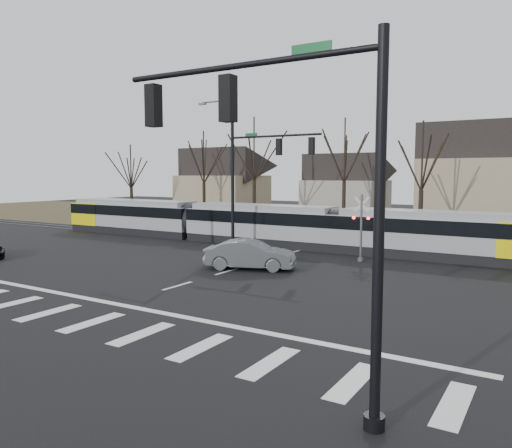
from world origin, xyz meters
The scene contains 15 objects.
ground centered at (0.00, 0.00, 0.00)m, with size 140.00×140.00×0.00m, color black.
grass_verge centered at (0.00, 32.00, 0.01)m, with size 140.00×28.00×0.01m, color #38331E.
crosswalk centered at (0.00, -4.00, 0.01)m, with size 27.00×2.60×0.01m.
stop_line centered at (0.00, -1.80, 0.01)m, with size 28.00×0.35×0.01m, color silver.
lane_dashes centered at (0.00, 16.00, 0.01)m, with size 0.18×30.00×0.01m.
rail_pair centered at (0.00, 15.80, 0.03)m, with size 90.00×1.52×0.06m.
tram centered at (-3.93, 16.00, 1.60)m, with size 38.68×2.87×2.93m.
sedan centered at (0.67, 7.27, 0.81)m, with size 5.20×3.33×1.62m, color #565B5E.
signal_pole_near_right centered at (10.11, -6.00, 5.17)m, with size 6.72×0.44×8.00m.
signal_pole_far centered at (-2.41, 12.50, 5.70)m, with size 9.28×0.44×10.20m.
rail_crossing_signal centered at (5.00, 12.79, 1.89)m, with size 1.08×0.36×4.00m.
tree_row centered at (2.00, 26.00, 5.00)m, with size 59.20×7.20×10.00m.
house_a centered at (-20.00, 34.00, 4.46)m, with size 9.72×8.64×8.60m.
house_b centered at (-5.00, 36.00, 3.97)m, with size 8.64×7.56×7.65m.
house_c centered at (9.00, 33.00, 5.23)m, with size 10.80×8.64×10.10m.
Camera 1 is at (15.01, -15.54, 5.19)m, focal length 35.00 mm.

